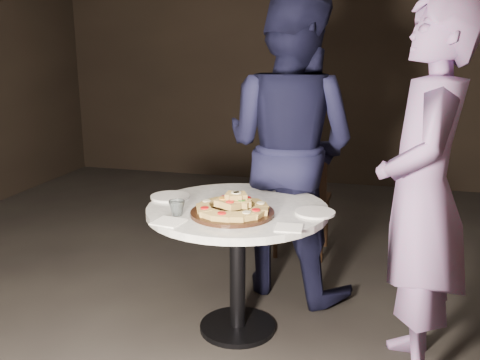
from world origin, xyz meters
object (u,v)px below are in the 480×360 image
(focaccia_pile, at_px, (233,206))
(diner_navy, at_px, (289,148))
(water_glass, at_px, (177,208))
(diner_teal, at_px, (423,195))
(serving_board, at_px, (232,213))
(table, at_px, (238,230))
(chair_far, at_px, (301,194))

(focaccia_pile, height_order, diner_navy, diner_navy)
(water_glass, bearing_deg, focaccia_pile, 16.97)
(water_glass, xyz_separation_m, diner_teal, (1.15, 0.09, 0.13))
(water_glass, bearing_deg, serving_board, 16.90)
(diner_teal, bearing_deg, diner_navy, -134.35)
(water_glass, height_order, diner_teal, diner_teal)
(focaccia_pile, bearing_deg, table, 96.71)
(table, xyz_separation_m, focaccia_pile, (0.02, -0.14, 0.18))
(focaccia_pile, relative_size, diner_teal, 0.21)
(water_glass, xyz_separation_m, diner_navy, (0.41, 0.83, 0.17))
(table, bearing_deg, water_glass, -138.20)
(focaccia_pile, bearing_deg, diner_navy, 79.06)
(table, distance_m, chair_far, 1.15)
(table, relative_size, diner_teal, 0.69)
(serving_board, xyz_separation_m, focaccia_pile, (0.00, 0.00, 0.04))
(water_glass, distance_m, chair_far, 1.45)
(chair_far, distance_m, diner_teal, 1.53)
(diner_navy, bearing_deg, table, 95.26)
(table, relative_size, focaccia_pile, 3.22)
(diner_teal, bearing_deg, water_glass, -84.74)
(serving_board, distance_m, diner_navy, 0.79)
(chair_far, xyz_separation_m, diner_navy, (0.00, -0.53, 0.44))
(focaccia_pile, bearing_deg, serving_board, -157.99)
(diner_navy, bearing_deg, focaccia_pile, 99.19)
(table, distance_m, serving_board, 0.20)
(water_glass, bearing_deg, diner_navy, 63.73)
(table, bearing_deg, diner_navy, 75.13)
(focaccia_pile, xyz_separation_m, water_glass, (-0.27, -0.08, -0.01))
(serving_board, bearing_deg, chair_far, 83.36)
(water_glass, height_order, chair_far, chair_far)
(water_glass, height_order, diner_navy, diner_navy)
(focaccia_pile, xyz_separation_m, diner_navy, (0.15, 0.75, 0.16))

